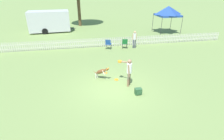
% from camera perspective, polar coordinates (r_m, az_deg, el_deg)
% --- Properties ---
extents(ground_plane, '(240.00, 240.00, 0.00)m').
position_cam_1_polar(ground_plane, '(9.60, 0.53, -6.12)').
color(ground_plane, olive).
extents(handler_person, '(0.71, 1.00, 1.57)m').
position_cam_1_polar(handler_person, '(9.52, 5.42, 0.19)').
color(handler_person, '#8C664C').
rests_on(handler_person, ground_plane).
extents(leaping_dog, '(1.00, 0.79, 0.86)m').
position_cam_1_polar(leaping_dog, '(10.34, -3.52, -0.49)').
color(leaping_dog, brown).
rests_on(leaping_dog, ground_plane).
extents(frisbee_near_handler, '(0.24, 0.24, 0.02)m').
position_cam_1_polar(frisbee_near_handler, '(11.30, -2.14, -0.93)').
color(frisbee_near_handler, orange).
rests_on(frisbee_near_handler, ground_plane).
extents(frisbee_near_dog, '(0.24, 0.24, 0.02)m').
position_cam_1_polar(frisbee_near_dog, '(10.48, 1.45, -3.13)').
color(frisbee_near_dog, orange).
rests_on(frisbee_near_dog, ground_plane).
extents(backpack_on_grass, '(0.35, 0.28, 0.33)m').
position_cam_1_polar(backpack_on_grass, '(9.15, 8.57, -6.93)').
color(backpack_on_grass, '#2D5633').
rests_on(backpack_on_grass, ground_plane).
extents(picket_fence, '(25.32, 0.04, 0.84)m').
position_cam_1_polar(picket_fence, '(16.29, -4.72, 8.89)').
color(picket_fence, beige).
rests_on(picket_fence, ground_plane).
extents(folding_chair_blue_left, '(0.55, 0.57, 0.91)m').
position_cam_1_polar(folding_chair_blue_left, '(15.83, 4.19, 8.89)').
color(folding_chair_blue_left, '#333338').
rests_on(folding_chair_blue_left, ground_plane).
extents(folding_chair_center, '(0.61, 0.63, 0.91)m').
position_cam_1_polar(folding_chair_center, '(15.59, -1.22, 8.70)').
color(folding_chair_center, '#333338').
rests_on(folding_chair_center, ground_plane).
extents(canopy_tent_main, '(2.52, 2.52, 3.10)m').
position_cam_1_polar(canopy_tent_main, '(22.38, 17.88, 17.83)').
color(canopy_tent_main, '#333338').
rests_on(canopy_tent_main, ground_plane).
extents(spectator_standing, '(0.41, 0.27, 1.56)m').
position_cam_1_polar(spectator_standing, '(15.95, 7.37, 10.35)').
color(spectator_standing, '#474C5B').
rests_on(spectator_standing, ground_plane).
extents(equipment_trailer, '(5.59, 2.63, 2.50)m').
position_cam_1_polar(equipment_trailer, '(23.37, -19.75, 14.83)').
color(equipment_trailer, silver).
rests_on(equipment_trailer, ground_plane).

